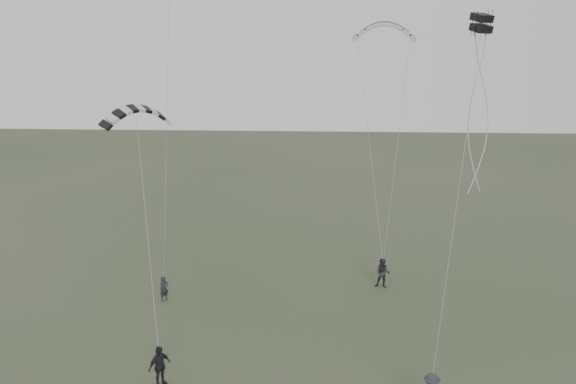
# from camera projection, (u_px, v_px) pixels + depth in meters

# --- Properties ---
(ground) EXTENTS (140.00, 140.00, 0.00)m
(ground) POSITION_uv_depth(u_px,v_px,m) (252.00, 364.00, 25.78)
(ground) COLOR #38422A
(ground) RESTS_ON ground
(flyer_left) EXTENTS (0.62, 0.63, 1.47)m
(flyer_left) POSITION_uv_depth(u_px,v_px,m) (164.00, 289.00, 31.98)
(flyer_left) COLOR black
(flyer_left) RESTS_ON ground
(flyer_right) EXTENTS (1.03, 0.89, 1.82)m
(flyer_right) POSITION_uv_depth(u_px,v_px,m) (383.00, 273.00, 33.67)
(flyer_right) COLOR #28272D
(flyer_right) RESTS_ON ground
(flyer_center) EXTENTS (1.03, 1.13, 1.85)m
(flyer_center) POSITION_uv_depth(u_px,v_px,m) (160.00, 366.00, 23.99)
(flyer_center) COLOR black
(flyer_center) RESTS_ON ground
(kite_pale_large) EXTENTS (4.18, 1.59, 1.80)m
(kite_pale_large) POSITION_uv_depth(u_px,v_px,m) (384.00, 24.00, 35.53)
(kite_pale_large) COLOR #B5B7BB
(kite_pale_large) RESTS_ON flyer_right
(kite_striped) EXTENTS (3.14, 2.82, 1.39)m
(kite_striped) POSITION_uv_depth(u_px,v_px,m) (136.00, 108.00, 25.29)
(kite_striped) COLOR black
(kite_striped) RESTS_ON flyer_center
(kite_box) EXTENTS (1.04, 1.10, 0.89)m
(kite_box) POSITION_uv_depth(u_px,v_px,m) (481.00, 23.00, 24.25)
(kite_box) COLOR black
(kite_box) RESTS_ON flyer_far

